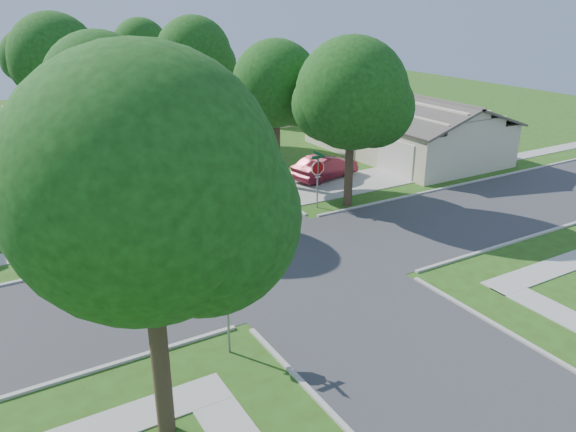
{
  "coord_description": "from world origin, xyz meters",
  "views": [
    {
      "loc": [
        -10.58,
        -18.26,
        10.2
      ],
      "look_at": [
        0.68,
        0.86,
        1.6
      ],
      "focal_mm": 35.0,
      "sensor_mm": 36.0,
      "label": 1
    }
  ],
  "objects_px": {
    "tree_e_near": "(277,88)",
    "car_curb_east": "(119,117)",
    "tree_w_near": "(102,93)",
    "house_ne_far": "(277,96)",
    "tree_e_far": "(141,49)",
    "car_curb_west": "(45,104)",
    "stop_sign_ne": "(318,170)",
    "tree_sw_corner": "(147,197)",
    "tree_e_mid": "(195,58)",
    "tree_w_far": "(30,60)",
    "tree_ne_corner": "(353,99)",
    "tree_w_mid": "(56,61)",
    "stop_sign_sw": "(227,294)",
    "car_driveway": "(325,167)",
    "house_ne_near": "(403,132)"
  },
  "relations": [
    {
      "from": "tree_e_mid",
      "to": "tree_w_mid",
      "type": "bearing_deg",
      "value": 180.0
    },
    {
      "from": "tree_e_mid",
      "to": "tree_sw_corner",
      "type": "xyz_separation_m",
      "value": [
        -12.19,
        -28.0,
        0.01
      ]
    },
    {
      "from": "tree_sw_corner",
      "to": "car_driveway",
      "type": "distance_m",
      "value": 22.64
    },
    {
      "from": "tree_e_near",
      "to": "tree_w_near",
      "type": "xyz_separation_m",
      "value": [
        -9.4,
        0.0,
        0.47
      ]
    },
    {
      "from": "car_curb_east",
      "to": "car_curb_west",
      "type": "bearing_deg",
      "value": 111.86
    },
    {
      "from": "tree_e_near",
      "to": "car_curb_west",
      "type": "bearing_deg",
      "value": 104.18
    },
    {
      "from": "tree_w_near",
      "to": "tree_w_far",
      "type": "distance_m",
      "value": 25.01
    },
    {
      "from": "tree_w_far",
      "to": "tree_ne_corner",
      "type": "relative_size",
      "value": 0.93
    },
    {
      "from": "stop_sign_ne",
      "to": "tree_e_mid",
      "type": "relative_size",
      "value": 0.32
    },
    {
      "from": "tree_w_near",
      "to": "house_ne_far",
      "type": "relative_size",
      "value": 0.66
    },
    {
      "from": "stop_sign_sw",
      "to": "stop_sign_ne",
      "type": "bearing_deg",
      "value": 45.0
    },
    {
      "from": "stop_sign_sw",
      "to": "house_ne_near",
      "type": "height_order",
      "value": "house_ne_near"
    },
    {
      "from": "tree_w_far",
      "to": "car_curb_west",
      "type": "height_order",
      "value": "tree_w_far"
    },
    {
      "from": "tree_e_near",
      "to": "tree_sw_corner",
      "type": "distance_m",
      "value": 20.12
    },
    {
      "from": "house_ne_near",
      "to": "car_curb_west",
      "type": "relative_size",
      "value": 2.77
    },
    {
      "from": "tree_w_mid",
      "to": "tree_sw_corner",
      "type": "height_order",
      "value": "tree_w_mid"
    },
    {
      "from": "tree_e_mid",
      "to": "tree_w_far",
      "type": "xyz_separation_m",
      "value": [
        -9.41,
        13.0,
        -0.75
      ]
    },
    {
      "from": "house_ne_near",
      "to": "car_curb_east",
      "type": "xyz_separation_m",
      "value": [
        -14.79,
        19.47,
        -0.75
      ]
    },
    {
      "from": "tree_e_far",
      "to": "tree_sw_corner",
      "type": "relative_size",
      "value": 0.91
    },
    {
      "from": "tree_e_far",
      "to": "house_ne_far",
      "type": "xyz_separation_m",
      "value": [
        11.24,
        -5.01,
        -4.46
      ]
    },
    {
      "from": "tree_ne_corner",
      "to": "car_driveway",
      "type": "distance_m",
      "value": 6.8
    },
    {
      "from": "tree_e_far",
      "to": "tree_w_near",
      "type": "relative_size",
      "value": 0.97
    },
    {
      "from": "tree_e_far",
      "to": "tree_w_near",
      "type": "xyz_separation_m",
      "value": [
        -9.4,
        -25.0,
        0.14
      ]
    },
    {
      "from": "tree_e_mid",
      "to": "car_driveway",
      "type": "height_order",
      "value": "tree_e_mid"
    },
    {
      "from": "tree_w_mid",
      "to": "tree_sw_corner",
      "type": "relative_size",
      "value": 1.0
    },
    {
      "from": "stop_sign_ne",
      "to": "tree_w_mid",
      "type": "relative_size",
      "value": 0.31
    },
    {
      "from": "stop_sign_ne",
      "to": "car_curb_west",
      "type": "distance_m",
      "value": 36.65
    },
    {
      "from": "tree_e_far",
      "to": "house_ne_near",
      "type": "height_order",
      "value": "tree_e_far"
    },
    {
      "from": "tree_e_far",
      "to": "tree_e_near",
      "type": "bearing_deg",
      "value": -90.0
    },
    {
      "from": "house_ne_near",
      "to": "tree_w_far",
      "type": "bearing_deg",
      "value": 131.9
    },
    {
      "from": "stop_sign_sw",
      "to": "tree_e_mid",
      "type": "height_order",
      "value": "tree_e_mid"
    },
    {
      "from": "stop_sign_sw",
      "to": "car_curb_east",
      "type": "bearing_deg",
      "value": 80.48
    },
    {
      "from": "stop_sign_ne",
      "to": "house_ne_far",
      "type": "bearing_deg",
      "value": 65.07
    },
    {
      "from": "car_curb_west",
      "to": "tree_e_mid",
      "type": "bearing_deg",
      "value": 113.97
    },
    {
      "from": "tree_w_far",
      "to": "tree_ne_corner",
      "type": "distance_m",
      "value": 31.77
    },
    {
      "from": "tree_w_far",
      "to": "tree_w_near",
      "type": "bearing_deg",
      "value": -89.99
    },
    {
      "from": "tree_e_far",
      "to": "car_curb_west",
      "type": "xyz_separation_m",
      "value": [
        -7.95,
        6.46,
        -5.27
      ]
    },
    {
      "from": "stop_sign_ne",
      "to": "tree_e_far",
      "type": "xyz_separation_m",
      "value": [
        0.05,
        29.31,
        3.95
      ]
    },
    {
      "from": "stop_sign_sw",
      "to": "tree_w_near",
      "type": "distance_m",
      "value": 14.3
    },
    {
      "from": "tree_w_mid",
      "to": "car_curb_west",
      "type": "relative_size",
      "value": 1.95
    },
    {
      "from": "tree_e_mid",
      "to": "car_driveway",
      "type": "xyz_separation_m",
      "value": [
        3.15,
        -12.31,
        -5.52
      ]
    },
    {
      "from": "tree_e_mid",
      "to": "tree_w_mid",
      "type": "distance_m",
      "value": 9.4
    },
    {
      "from": "tree_e_near",
      "to": "tree_ne_corner",
      "type": "height_order",
      "value": "tree_ne_corner"
    },
    {
      "from": "car_driveway",
      "to": "tree_e_far",
      "type": "bearing_deg",
      "value": -5.84
    },
    {
      "from": "house_ne_far",
      "to": "tree_sw_corner",
      "type": "bearing_deg",
      "value": -123.06
    },
    {
      "from": "stop_sign_ne",
      "to": "tree_w_near",
      "type": "xyz_separation_m",
      "value": [
        -9.34,
        4.31,
        4.08
      ]
    },
    {
      "from": "house_ne_near",
      "to": "car_driveway",
      "type": "height_order",
      "value": "house_ne_near"
    },
    {
      "from": "tree_e_near",
      "to": "car_curb_east",
      "type": "relative_size",
      "value": 1.83
    },
    {
      "from": "stop_sign_ne",
      "to": "tree_e_near",
      "type": "relative_size",
      "value": 0.36
    },
    {
      "from": "tree_e_far",
      "to": "tree_ne_corner",
      "type": "bearing_deg",
      "value": -86.91
    }
  ]
}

